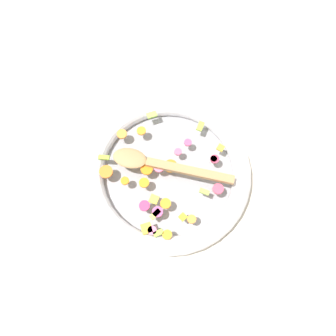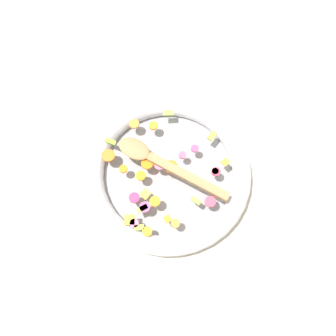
% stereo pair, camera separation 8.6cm
% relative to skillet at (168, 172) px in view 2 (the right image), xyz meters
% --- Properties ---
extents(ground_plane, '(4.00, 4.00, 0.00)m').
position_rel_skillet_xyz_m(ground_plane, '(0.00, 0.00, -0.02)').
color(ground_plane, beige).
extents(skillet, '(0.45, 0.45, 0.05)m').
position_rel_skillet_xyz_m(skillet, '(0.00, 0.00, 0.00)').
color(skillet, gray).
rests_on(skillet, ground_plane).
extents(chopped_vegetables, '(0.33, 0.33, 0.01)m').
position_rel_skillet_xyz_m(chopped_vegetables, '(0.01, -0.04, 0.03)').
color(chopped_vegetables, orange).
rests_on(chopped_vegetables, skillet).
extents(wooden_spoon, '(0.26, 0.25, 0.01)m').
position_rel_skillet_xyz_m(wooden_spoon, '(-0.02, -0.02, 0.04)').
color(wooden_spoon, '#A87F51').
rests_on(wooden_spoon, chopped_vegetables).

